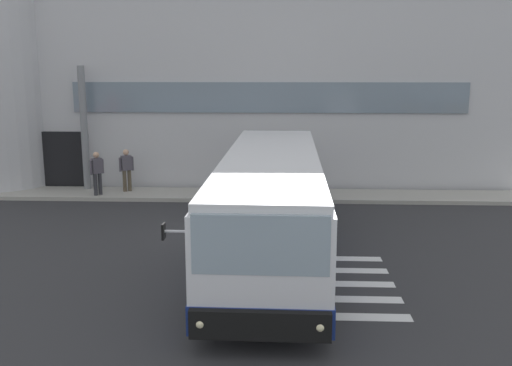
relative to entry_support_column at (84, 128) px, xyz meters
The scene contains 9 objects.
ground_plane 8.70m from the entry_support_column, 40.56° to the right, with size 80.00×90.00×0.02m, color #2B2B2D.
bay_paint_stripes 12.96m from the entry_support_column, 49.12° to the right, with size 4.40×3.96×0.01m.
terminal_building 8.52m from the entry_support_column, 47.95° to the left, with size 23.51×13.80×8.21m.
boarding_curb 6.82m from the entry_support_column, ahead, with size 25.71×2.00×0.15m, color #9E9B93.
entry_support_column is the anchor object (origin of this frame).
bus_main_foreground 10.56m from the entry_support_column, 43.63° to the right, with size 3.20×12.02×2.70m.
passenger_near_column 2.01m from the entry_support_column, 55.25° to the right, with size 0.50×0.52×1.68m.
passenger_by_doorway 2.35m from the entry_support_column, 13.33° to the right, with size 0.51×0.39×1.68m.
safety_bollard_yellow 6.67m from the entry_support_column, 16.57° to the right, with size 0.18×0.18×0.90m, color yellow.
Camera 1 is at (1.53, -16.81, 4.96)m, focal length 39.86 mm.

